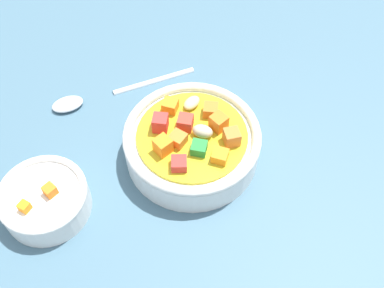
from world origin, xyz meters
The scene contains 4 objects.
ground_plane centered at (0.00, 0.00, -1.00)cm, with size 140.00×140.00×2.00cm, color #42667A.
soup_bowl_main centered at (0.00, -0.01, 2.46)cm, with size 15.73×15.73×5.94cm.
spoon centered at (14.11, 4.39, 0.46)cm, with size 5.75×19.23×1.02cm.
side_bowl_small centered at (3.09, 17.10, 1.88)cm, with size 9.59×9.59×4.25cm.
Camera 1 is at (-25.64, 17.62, 46.33)cm, focal length 43.68 mm.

